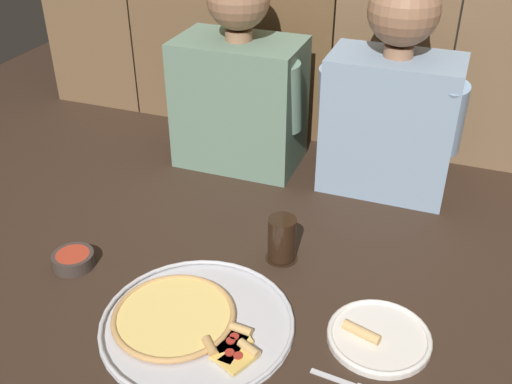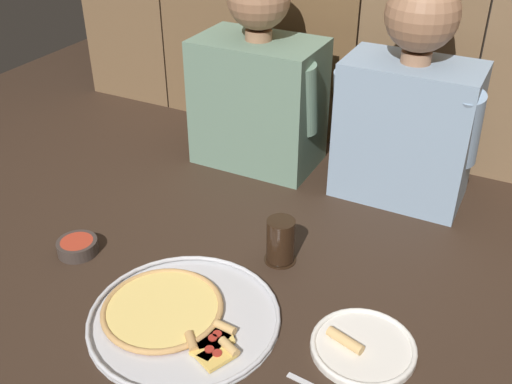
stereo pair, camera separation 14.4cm
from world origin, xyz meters
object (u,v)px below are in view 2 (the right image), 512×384
diner_right (410,101)px  dipping_bowl (77,246)px  dinner_plate (363,346)px  drinking_glass (281,241)px  diner_left (258,80)px  pizza_tray (177,315)px

diner_right → dipping_bowl: bearing=-134.6°
dinner_plate → dipping_bowl: 0.76m
drinking_glass → diner_left: (-0.29, 0.45, 0.22)m
diner_left → drinking_glass: bearing=-57.1°
dinner_plate → diner_right: diner_right is taller
pizza_tray → dinner_plate: (0.40, 0.10, -0.00)m
dinner_plate → drinking_glass: bearing=145.2°
dinner_plate → diner_right: size_ratio=0.35×
dinner_plate → drinking_glass: drinking_glass is taller
dipping_bowl → drinking_glass: bearing=23.7°
drinking_glass → diner_left: size_ratio=0.19×
dipping_bowl → diner_left: bearing=74.2°
pizza_tray → diner_right: diner_right is taller
pizza_tray → dipping_bowl: dipping_bowl is taller
diner_left → pizza_tray: bearing=-76.7°
diner_right → diner_left: bearing=-180.0°
dinner_plate → diner_left: diner_left is taller
dipping_bowl → diner_left: (0.19, 0.66, 0.26)m
drinking_glass → dipping_bowl: size_ratio=1.15×
dinner_plate → dipping_bowl: bearing=-179.0°
dipping_bowl → pizza_tray: bearing=-13.3°
pizza_tray → drinking_glass: (0.11, 0.29, 0.05)m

